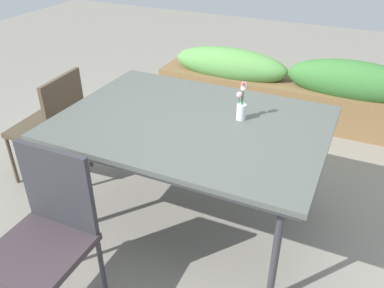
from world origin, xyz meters
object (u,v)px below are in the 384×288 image
(dining_table, at_px, (192,127))
(chair_end_left, at_px, (53,122))
(flower_vase, at_px, (242,104))
(planter_box, at_px, (287,88))
(chair_near_left, at_px, (46,230))

(dining_table, relative_size, chair_end_left, 1.85)
(flower_vase, bearing_deg, dining_table, -152.33)
(dining_table, height_order, chair_end_left, chair_end_left)
(dining_table, bearing_deg, planter_box, 82.92)
(chair_near_left, xyz_separation_m, chair_end_left, (-0.82, 0.96, -0.02))
(chair_end_left, height_order, planter_box, chair_end_left)
(dining_table, relative_size, chair_near_left, 1.76)
(chair_end_left, bearing_deg, flower_vase, -88.57)
(dining_table, bearing_deg, chair_near_left, -111.42)
(chair_end_left, distance_m, planter_box, 2.34)
(chair_near_left, height_order, chair_end_left, chair_near_left)
(chair_near_left, bearing_deg, chair_end_left, -50.60)
(flower_vase, bearing_deg, chair_near_left, -120.50)
(flower_vase, height_order, planter_box, flower_vase)
(flower_vase, bearing_deg, planter_box, 91.42)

